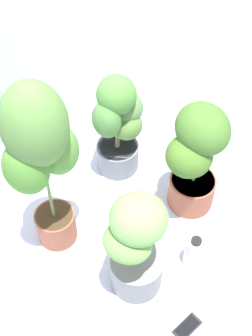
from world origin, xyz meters
name	(u,v)px	position (x,y,z in m)	size (l,w,h in m)	color
ground_plane	(149,226)	(0.00, 0.00, 0.00)	(8.00, 8.00, 0.00)	silver
potted_plant_back_left	(41,154)	(-0.27, 0.41, 0.66)	(0.42, 0.40, 1.04)	#955038
potted_plant_back_right	(118,124)	(0.31, 0.34, 0.36)	(0.38, 0.31, 0.67)	slate
potted_plant_front_left	(135,247)	(-0.33, -0.08, 0.35)	(0.29, 0.27, 0.66)	slate
potted_plant_front_right	(195,157)	(0.23, -0.13, 0.40)	(0.44, 0.39, 0.70)	#9B503A
cell_phone	(187,327)	(-0.43, -0.40, 0.00)	(0.16, 0.12, 0.01)	black
nutrient_bottle	(194,252)	(-0.10, -0.29, 0.10)	(0.10, 0.10, 0.21)	white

